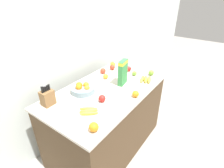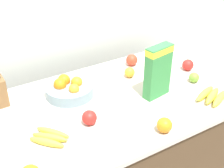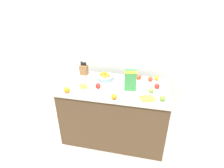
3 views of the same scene
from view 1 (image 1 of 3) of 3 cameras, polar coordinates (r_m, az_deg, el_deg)
name	(u,v)px [view 1 (image 1 of 3)]	position (r m, az deg, el deg)	size (l,w,h in m)	color
ground_plane	(107,143)	(2.72, -1.49, -18.84)	(14.00, 14.00, 0.00)	gray
wall_back	(66,50)	(2.40, -14.80, 10.75)	(9.00, 0.06, 2.60)	silver
counter	(107,119)	(2.39, -1.63, -11.33)	(1.60, 0.89, 0.93)	#4C3823
knife_block	(48,97)	(1.93, -20.31, -4.15)	(0.13, 0.10, 0.27)	brown
cereal_box	(123,72)	(2.17, 3.56, 4.08)	(0.18, 0.09, 0.32)	#338442
fruit_bowl	(83,89)	(2.08, -9.50, -1.50)	(0.29, 0.29, 0.12)	gray
banana_bunch_left	(146,79)	(2.35, 10.97, 1.58)	(0.24, 0.19, 0.04)	yellow
banana_bunch_right	(89,111)	(1.75, -7.60, -8.71)	(0.19, 0.22, 0.03)	yellow
apple_leftmost	(102,98)	(1.88, -3.29, -4.73)	(0.08, 0.08, 0.08)	red
apple_middle	(103,71)	(2.50, -2.96, 4.30)	(0.08, 0.08, 0.08)	red
apple_rear	(151,73)	(2.50, 12.67, 3.59)	(0.08, 0.08, 0.08)	#6B9E33
apple_front	(112,67)	(2.62, 0.11, 5.49)	(0.08, 0.08, 0.08)	red
apple_by_knife_block	(129,69)	(2.58, 5.45, 5.00)	(0.08, 0.08, 0.08)	red
apple_rightmost	(134,73)	(2.46, 7.32, 3.47)	(0.07, 0.07, 0.07)	#6B9E33
orange_front_left	(106,76)	(2.35, -2.09, 2.51)	(0.07, 0.07, 0.07)	orange
orange_front_center	(136,94)	(1.97, 7.70, -3.25)	(0.08, 0.08, 0.08)	orange
orange_front_right	(94,127)	(1.54, -5.99, -13.81)	(0.09, 0.09, 0.09)	orange
orange_mid_left	(113,64)	(2.72, 0.25, 6.45)	(0.08, 0.08, 0.08)	orange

